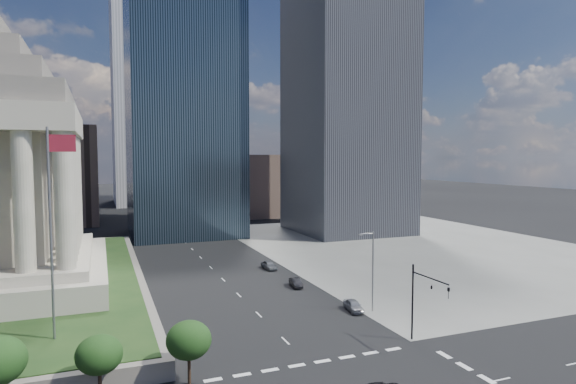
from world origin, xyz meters
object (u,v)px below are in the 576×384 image
parked_sedan_near (354,305)px  flagpole (52,221)px  street_lamp_north (372,267)px  parked_sedan_mid (296,283)px  traffic_signal_ne (424,295)px  parked_sedan_far (269,265)px

parked_sedan_near → flagpole: bearing=-168.6°
street_lamp_north → flagpole: bearing=-178.4°
flagpole → parked_sedan_mid: 36.49m
street_lamp_north → parked_sedan_mid: size_ratio=2.63×
traffic_signal_ne → street_lamp_north: size_ratio=0.80×
traffic_signal_ne → parked_sedan_near: traffic_signal_ne is taller
parked_sedan_far → parked_sedan_near: bearing=-88.1°
parked_sedan_near → parked_sedan_mid: 13.19m
street_lamp_north → parked_sedan_near: (-1.89, 1.04, -4.98)m
flagpole → parked_sedan_near: bearing=3.5°
parked_sedan_near → parked_sedan_mid: bearing=108.5°
flagpole → parked_sedan_mid: bearing=26.0°
flagpole → street_lamp_north: bearing=1.6°
street_lamp_north → parked_sedan_mid: street_lamp_north is taller
flagpole → street_lamp_north: (35.16, 1.00, -7.45)m
parked_sedan_mid → parked_sedan_far: 12.09m
parked_sedan_mid → parked_sedan_far: bearing=98.0°
traffic_signal_ne → street_lamp_north: bearing=85.8°
traffic_signal_ne → street_lamp_north: street_lamp_north is taller
parked_sedan_mid → traffic_signal_ne: bearing=-74.1°
flagpole → parked_sedan_near: size_ratio=4.97×
flagpole → parked_sedan_far: (30.83, 27.10, -12.40)m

